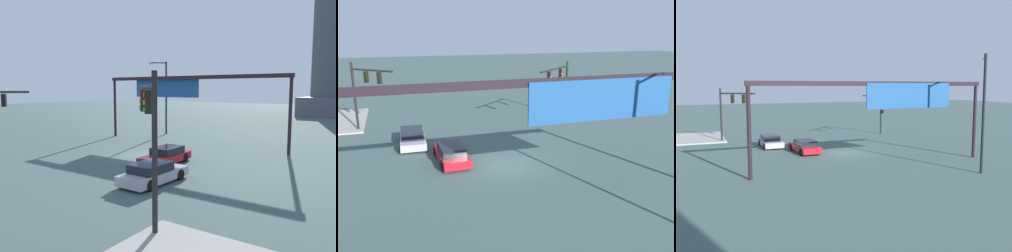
{
  "view_description": "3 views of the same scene",
  "coord_description": "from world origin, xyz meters",
  "views": [
    {
      "loc": [
        17.07,
        -21.52,
        5.42
      ],
      "look_at": [
        1.13,
        1.37,
        2.31
      ],
      "focal_mm": 35.85,
      "sensor_mm": 36.0,
      "label": 1
    },
    {
      "loc": [
        6.76,
        20.71,
        8.82
      ],
      "look_at": [
        0.2,
        0.78,
        2.98
      ],
      "focal_mm": 37.5,
      "sensor_mm": 36.0,
      "label": 2
    },
    {
      "loc": [
        13.56,
        30.86,
        6.33
      ],
      "look_at": [
        0.33,
        0.7,
        2.67
      ],
      "focal_mm": 38.81,
      "sensor_mm": 36.0,
      "label": 3
    }
  ],
  "objects": [
    {
      "name": "ground_plane",
      "position": [
        0.0,
        0.0,
        0.0
      ],
      "size": [
        199.43,
        199.43,
        0.0
      ],
      "primitive_type": "plane",
      "color": "#435956"
    },
    {
      "name": "traffic_signal_near_corner",
      "position": [
        9.02,
        -11.22,
        4.12
      ],
      "size": [
        3.45,
        3.33,
        6.06
      ],
      "rotation": [
        0.0,
        0.0,
        2.38
      ],
      "color": "black",
      "rests_on": "ground"
    },
    {
      "name": "streetlamp_curved_arm",
      "position": [
        -6.12,
        11.01,
        4.93
      ],
      "size": [
        1.68,
        1.82,
        8.59
      ],
      "rotation": [
        0.0,
        0.0,
        -2.31
      ],
      "color": "black",
      "rests_on": "ground"
    },
    {
      "name": "overhead_sign_gantry",
      "position": [
        -0.73,
        6.43,
        5.54
      ],
      "size": [
        19.86,
        0.43,
        6.67
      ],
      "color": "black",
      "rests_on": "ground"
    },
    {
      "name": "sedan_car_approaching",
      "position": [
        5.55,
        -6.51,
        0.58
      ],
      "size": [
        2.07,
        4.57,
        1.21
      ],
      "rotation": [
        0.0,
        0.0,
        1.55
      ],
      "color": "#B0ABB8",
      "rests_on": "ground"
    },
    {
      "name": "sedan_car_waiting_far",
      "position": [
        3.26,
        -1.95,
        0.57
      ],
      "size": [
        2.04,
        4.62,
        1.21
      ],
      "rotation": [
        0.0,
        0.0,
        -1.53
      ],
      "color": "#B51925",
      "rests_on": "ground"
    }
  ]
}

